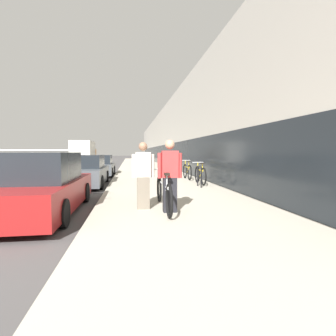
% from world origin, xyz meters
% --- Properties ---
extents(sidewalk_slab, '(4.61, 70.00, 0.15)m').
position_xyz_m(sidewalk_slab, '(5.46, 21.00, 0.07)').
color(sidewalk_slab, '#B2AA99').
rests_on(sidewalk_slab, ground).
extents(storefront_facade, '(10.01, 70.00, 6.48)m').
position_xyz_m(storefront_facade, '(12.80, 29.00, 3.23)').
color(storefront_facade, '#BCB7AD').
rests_on(storefront_facade, ground).
extents(tandem_bicycle, '(0.52, 2.64, 0.95)m').
position_xyz_m(tandem_bicycle, '(4.88, 2.40, 0.55)').
color(tandem_bicycle, black).
rests_on(tandem_bicycle, sidewalk_slab).
extents(person_rider, '(0.58, 0.23, 1.70)m').
position_xyz_m(person_rider, '(4.99, 2.07, 1.00)').
color(person_rider, black).
rests_on(person_rider, sidewalk_slab).
extents(person_bystander, '(0.56, 0.22, 1.66)m').
position_xyz_m(person_bystander, '(4.39, 2.53, 0.98)').
color(person_bystander, '#756B5B').
rests_on(person_bystander, sidewalk_slab).
extents(bike_rack_hoop, '(0.05, 0.60, 0.84)m').
position_xyz_m(bike_rack_hoop, '(6.87, 6.34, 0.66)').
color(bike_rack_hoop, black).
rests_on(bike_rack_hoop, sidewalk_slab).
extents(cruiser_bike_nearest, '(0.52, 1.79, 0.96)m').
position_xyz_m(cruiser_bike_nearest, '(7.16, 7.23, 0.55)').
color(cruiser_bike_nearest, black).
rests_on(cruiser_bike_nearest, sidewalk_slab).
extents(cruiser_bike_middle, '(0.52, 1.88, 0.99)m').
position_xyz_m(cruiser_bike_middle, '(7.04, 9.35, 0.56)').
color(cruiser_bike_middle, black).
rests_on(cruiser_bike_middle, sidewalk_slab).
extents(parked_sedan_curbside, '(1.77, 4.68, 1.62)m').
position_xyz_m(parked_sedan_curbside, '(1.91, 3.00, 0.69)').
color(parked_sedan_curbside, maroon).
rests_on(parked_sedan_curbside, ground).
extents(vintage_roadster_curbside, '(1.78, 4.60, 1.43)m').
position_xyz_m(vintage_roadster_curbside, '(2.07, 8.55, 0.65)').
color(vintage_roadster_curbside, '#4C5156').
rests_on(vintage_roadster_curbside, ground).
extents(parked_sedan_far, '(1.99, 4.07, 1.37)m').
position_xyz_m(parked_sedan_far, '(2.05, 13.70, 0.63)').
color(parked_sedan_far, '#4C5156').
rests_on(parked_sedan_far, ground).
extents(moving_truck, '(2.46, 6.59, 2.92)m').
position_xyz_m(moving_truck, '(-1.63, 30.33, 1.47)').
color(moving_truck, orange).
rests_on(moving_truck, ground).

